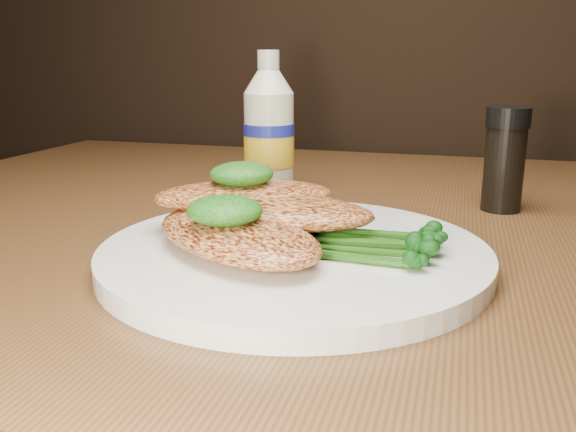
# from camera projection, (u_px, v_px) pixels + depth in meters

# --- Properties ---
(plate) EXTENTS (0.30, 0.30, 0.02)m
(plate) POSITION_uv_depth(u_px,v_px,m) (294.00, 255.00, 0.47)
(plate) COLOR white
(plate) RESTS_ON dining_table
(chicken_front) EXTENTS (0.19, 0.17, 0.03)m
(chicken_front) POSITION_uv_depth(u_px,v_px,m) (236.00, 235.00, 0.44)
(chicken_front) COLOR #E78E49
(chicken_front) RESTS_ON plate
(chicken_mid) EXTENTS (0.16, 0.08, 0.02)m
(chicken_mid) POSITION_uv_depth(u_px,v_px,m) (274.00, 211.00, 0.48)
(chicken_mid) COLOR #E78E49
(chicken_mid) RESTS_ON plate
(chicken_back) EXTENTS (0.17, 0.13, 0.02)m
(chicken_back) POSITION_uv_depth(u_px,v_px,m) (244.00, 195.00, 0.50)
(chicken_back) COLOR #E78E49
(chicken_back) RESTS_ON plate
(pesto_front) EXTENTS (0.06, 0.05, 0.02)m
(pesto_front) POSITION_uv_depth(u_px,v_px,m) (225.00, 210.00, 0.43)
(pesto_front) COLOR #08370A
(pesto_front) RESTS_ON chicken_front
(pesto_back) EXTENTS (0.07, 0.06, 0.02)m
(pesto_back) POSITION_uv_depth(u_px,v_px,m) (242.00, 174.00, 0.49)
(pesto_back) COLOR #08370A
(pesto_back) RESTS_ON chicken_back
(broccolini_bundle) EXTENTS (0.15, 0.12, 0.02)m
(broccolini_bundle) POSITION_uv_depth(u_px,v_px,m) (357.00, 235.00, 0.45)
(broccolini_bundle) COLOR #1F4F11
(broccolini_bundle) RESTS_ON plate
(mayo_bottle) EXTENTS (0.07, 0.07, 0.16)m
(mayo_bottle) POSITION_uv_depth(u_px,v_px,m) (269.00, 125.00, 0.68)
(mayo_bottle) COLOR #F0EFCC
(mayo_bottle) RESTS_ON dining_table
(pepper_grinder) EXTENTS (0.05, 0.05, 0.11)m
(pepper_grinder) POSITION_uv_depth(u_px,v_px,m) (505.00, 160.00, 0.62)
(pepper_grinder) COLOR black
(pepper_grinder) RESTS_ON dining_table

